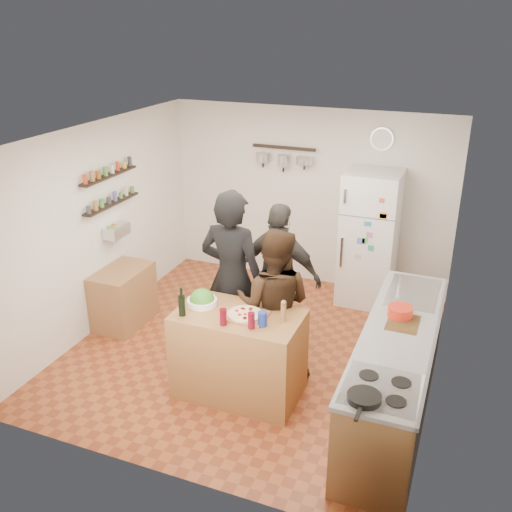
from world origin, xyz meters
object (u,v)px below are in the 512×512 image
at_px(salad_bowl, 202,302).
at_px(person_left, 232,278).
at_px(person_center, 274,305).
at_px(wall_clock, 382,139).
at_px(wine_bottle, 182,306).
at_px(fridge, 369,238).
at_px(prep_island, 239,354).
at_px(person_back, 280,276).
at_px(skillet, 364,398).
at_px(counter_run, 396,373).
at_px(side_table, 124,297).
at_px(pepper_mill, 283,312).
at_px(red_bowl, 400,311).
at_px(salt_canister, 262,319).

height_order(salad_bowl, person_left, person_left).
xyz_separation_m(person_center, wall_clock, (0.56, 2.45, 1.31)).
height_order(wine_bottle, fridge, fridge).
bearing_deg(wall_clock, prep_island, -105.17).
bearing_deg(wine_bottle, person_center, 41.83).
xyz_separation_m(person_left, fridge, (1.09, 1.99, -0.10)).
height_order(person_back, wall_clock, wall_clock).
relative_size(wine_bottle, skillet, 0.78).
bearing_deg(person_back, skillet, 130.00).
relative_size(person_back, counter_run, 0.65).
relative_size(wine_bottle, person_center, 0.12).
bearing_deg(side_table, person_left, -8.12).
bearing_deg(fridge, pepper_mill, -97.53).
bearing_deg(fridge, person_left, -118.87).
distance_m(pepper_mill, fridge, 2.52).
height_order(prep_island, pepper_mill, pepper_mill).
height_order(person_back, fridge, fridge).
relative_size(person_left, skillet, 7.54).
height_order(person_left, counter_run, person_left).
relative_size(prep_island, salad_bowl, 4.11).
bearing_deg(skillet, person_center, 132.41).
bearing_deg(person_back, prep_island, 92.90).
distance_m(counter_run, red_bowl, 0.59).
distance_m(person_back, red_bowl, 1.55).
bearing_deg(salt_canister, red_bowl, 28.89).
bearing_deg(counter_run, prep_island, -170.81).
relative_size(counter_run, skillet, 9.96).
bearing_deg(wine_bottle, wall_clock, 67.55).
bearing_deg(wine_bottle, counter_run, 12.97).
relative_size(pepper_mill, person_center, 0.10).
height_order(skillet, side_table, skillet).
distance_m(person_back, counter_run, 1.76).
height_order(person_back, red_bowl, person_back).
xyz_separation_m(salad_bowl, side_table, (-1.49, 0.74, -0.58)).
xyz_separation_m(prep_island, skillet, (1.43, -0.90, 0.49)).
bearing_deg(person_center, wine_bottle, 34.70).
bearing_deg(salt_canister, person_back, 101.94).
distance_m(wine_bottle, counter_run, 2.16).
bearing_deg(counter_run, salt_canister, -163.37).
height_order(prep_island, person_center, person_center).
distance_m(prep_island, salt_canister, 0.62).
distance_m(prep_island, pepper_mill, 0.70).
height_order(counter_run, side_table, counter_run).
relative_size(person_left, wall_clock, 6.64).
bearing_deg(person_center, salt_canister, 91.40).
bearing_deg(salt_canister, salad_bowl, 166.72).
xyz_separation_m(person_left, side_table, (-1.60, 0.23, -0.63)).
relative_size(salt_canister, person_back, 0.08).
relative_size(salad_bowl, wine_bottle, 1.48).
relative_size(wine_bottle, salt_canister, 1.44).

